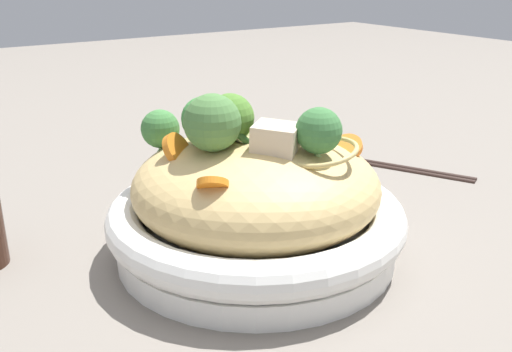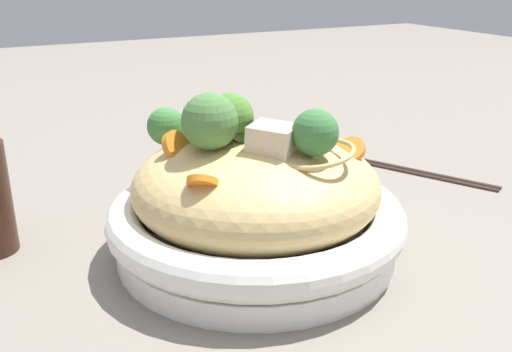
% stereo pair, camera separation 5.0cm
% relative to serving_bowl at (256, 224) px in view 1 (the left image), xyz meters
% --- Properties ---
extents(ground_plane, '(3.00, 3.00, 0.00)m').
position_rel_serving_bowl_xyz_m(ground_plane, '(0.00, 0.00, -0.03)').
color(ground_plane, slate).
extents(serving_bowl, '(0.26, 0.26, 0.05)m').
position_rel_serving_bowl_xyz_m(serving_bowl, '(0.00, 0.00, 0.00)').
color(serving_bowl, white).
rests_on(serving_bowl, ground_plane).
extents(noodle_heap, '(0.21, 0.21, 0.09)m').
position_rel_serving_bowl_xyz_m(noodle_heap, '(0.00, 0.00, 0.04)').
color(noodle_heap, tan).
rests_on(noodle_heap, serving_bowl).
extents(broccoli_florets, '(0.17, 0.12, 0.07)m').
position_rel_serving_bowl_xyz_m(broccoli_florets, '(-0.01, -0.03, 0.09)').
color(broccoli_florets, '#91B973').
rests_on(broccoli_florets, serving_bowl).
extents(carrot_coins, '(0.12, 0.17, 0.03)m').
position_rel_serving_bowl_xyz_m(carrot_coins, '(-0.00, -0.01, 0.07)').
color(carrot_coins, orange).
rests_on(carrot_coins, serving_bowl).
extents(zucchini_slices, '(0.06, 0.05, 0.03)m').
position_rel_serving_bowl_xyz_m(zucchini_slices, '(-0.02, -0.01, 0.08)').
color(zucchini_slices, beige).
rests_on(zucchini_slices, serving_bowl).
extents(chicken_chunks, '(0.13, 0.05, 0.03)m').
position_rel_serving_bowl_xyz_m(chicken_chunks, '(-0.01, 0.00, 0.08)').
color(chicken_chunks, beige).
rests_on(chicken_chunks, serving_bowl).
extents(chopsticks_pair, '(0.19, 0.11, 0.01)m').
position_rel_serving_bowl_xyz_m(chopsticks_pair, '(-0.09, 0.27, -0.02)').
color(chopsticks_pair, black).
rests_on(chopsticks_pair, ground_plane).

